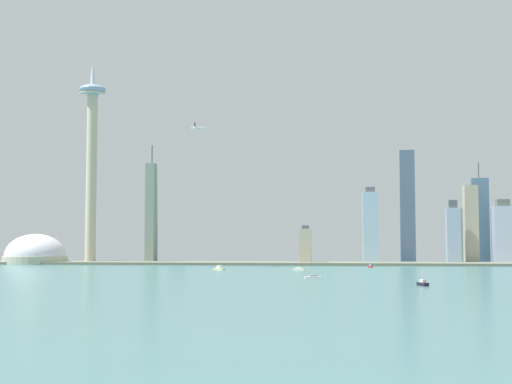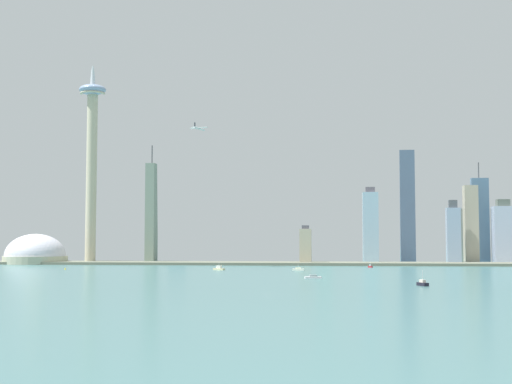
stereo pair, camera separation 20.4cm
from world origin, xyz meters
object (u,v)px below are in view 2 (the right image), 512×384
at_px(boat_0, 370,266).
at_px(skyscraper_8, 324,225).
at_px(skyscraper_7, 37,222).
at_px(stadium_dome, 35,257).
at_px(boat_1, 313,277).
at_px(airplane, 199,128).
at_px(skyscraper_3, 407,207).
at_px(boat_2, 423,284).
at_px(observation_tower, 92,142).
at_px(skyscraper_0, 471,225).
at_px(skyscraper_4, 151,213).
at_px(boat_3, 298,269).
at_px(skyscraper_1, 370,227).
at_px(skyscraper_10, 504,234).
at_px(channel_buoy_2, 65,268).
at_px(skyscraper_9, 480,221).
at_px(boat_4, 219,268).
at_px(skyscraper_11, 177,248).
at_px(skyscraper_5, 306,246).
at_px(skyscraper_6, 453,235).
at_px(skyscraper_2, 455,236).

bearing_deg(boat_0, skyscraper_8, 163.31).
height_order(skyscraper_7, skyscraper_8, skyscraper_7).
distance_m(stadium_dome, boat_1, 511.63).
bearing_deg(airplane, skyscraper_3, -36.80).
bearing_deg(boat_2, observation_tower, -158.83).
bearing_deg(skyscraper_0, skyscraper_4, -177.27).
xyz_separation_m(observation_tower, boat_3, (300.59, -199.23, -169.87)).
bearing_deg(boat_0, boat_1, -48.98).
distance_m(skyscraper_1, skyscraper_10, 177.60).
xyz_separation_m(skyscraper_3, channel_buoy_2, (-401.64, -266.00, -79.21)).
bearing_deg(stadium_dome, channel_buoy_2, -57.89).
relative_size(skyscraper_8, skyscraper_9, 0.77).
bearing_deg(boat_4, boat_2, 149.93).
relative_size(observation_tower, skyscraper_8, 3.16).
distance_m(skyscraper_11, channel_buoy_2, 279.46).
bearing_deg(skyscraper_7, skyscraper_11, 8.87).
relative_size(skyscraper_4, channel_buoy_2, 76.44).
bearing_deg(skyscraper_8, boat_1, -90.74).
relative_size(observation_tower, boat_2, 28.06).
height_order(skyscraper_3, skyscraper_5, skyscraper_3).
relative_size(skyscraper_9, boat_0, 16.70).
height_order(skyscraper_7, boat_3, skyscraper_7).
distance_m(skyscraper_7, boat_3, 464.43).
height_order(observation_tower, skyscraper_0, observation_tower).
relative_size(skyscraper_5, boat_4, 3.83).
height_order(skyscraper_1, skyscraper_9, skyscraper_9).
distance_m(skyscraper_3, boat_0, 200.52).
distance_m(skyscraper_11, boat_0, 326.60).
xyz_separation_m(boat_3, boat_4, (-86.57, 4.02, 0.46)).
bearing_deg(skyscraper_7, boat_2, -44.20).
xyz_separation_m(skyscraper_4, skyscraper_11, (25.20, 57.04, -49.86)).
bearing_deg(skyscraper_1, skyscraper_6, -4.79).
bearing_deg(skyscraper_10, skyscraper_8, 170.11).
distance_m(skyscraper_1, skyscraper_9, 161.36).
xyz_separation_m(skyscraper_11, airplane, (65.91, -180.83, 149.44)).
bearing_deg(skyscraper_0, skyscraper_10, -16.49).
relative_size(skyscraper_2, skyscraper_3, 0.55).
relative_size(stadium_dome, boat_3, 6.91).
xyz_separation_m(boat_1, boat_4, (-106.52, 155.54, 0.65)).
xyz_separation_m(skyscraper_6, boat_1, (-179.11, -363.89, -38.95)).
height_order(skyscraper_1, skyscraper_5, skyscraper_1).
distance_m(skyscraper_9, skyscraper_11, 437.81).
bearing_deg(boat_4, skyscraper_6, -120.86).
relative_size(skyscraper_9, skyscraper_10, 1.63).
bearing_deg(skyscraper_0, airplane, -157.62).
relative_size(skyscraper_1, skyscraper_7, 0.86).
xyz_separation_m(skyscraper_5, skyscraper_6, (197.68, 32.20, 15.46)).
distance_m(skyscraper_4, boat_2, 559.93).
xyz_separation_m(skyscraper_3, boat_0, (-61.88, -173.65, -78.89)).
relative_size(skyscraper_2, skyscraper_8, 0.80).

